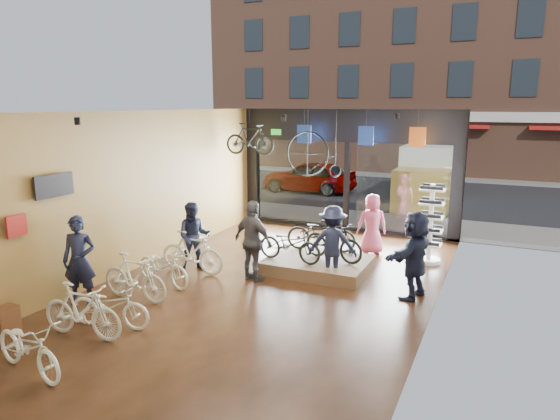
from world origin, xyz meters
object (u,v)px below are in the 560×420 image
Objects in this scene: floor_bike_2 at (110,306)px; floor_bike_5 at (192,252)px; floor_bike_1 at (82,311)px; floor_bike_3 at (135,277)px; box_truck at (429,176)px; floor_bike_4 at (163,266)px; street_car at (309,176)px; display_bike_left at (290,244)px; customer_5 at (415,255)px; hung_bike at (250,139)px; display_bike_mid at (333,241)px; customer_2 at (253,241)px; customer_3 at (333,243)px; display_platform at (318,265)px; customer_1 at (194,237)px; penny_farthing at (316,156)px; floor_bike_0 at (28,347)px; customer_4 at (372,224)px; sunglasses_rack at (430,224)px; display_bike_right at (321,233)px; customer_0 at (79,261)px.

floor_bike_2 is 0.92× the size of floor_bike_5.
floor_bike_3 is at bearing 5.59° from floor_bike_1.
box_truck reaches higher than floor_bike_4.
street_car is 11.29m from display_bike_left.
floor_bike_5 is at bearing -68.41° from customer_5.
floor_bike_3 is 1.04× the size of hung_bike.
display_bike_mid is 0.85× the size of customer_2.
floor_bike_3 is 4.37m from customer_3.
floor_bike_3 is 0.89× the size of customer_5.
display_bike_mid reaches higher than display_platform.
street_car reaches higher than floor_bike_1.
customer_1 is 0.91× the size of customer_5.
customer_1 is 1.04× the size of penny_farthing.
customer_4 is at bearing -10.03° from floor_bike_0.
floor_bike_1 is at bearing -104.51° from box_truck.
street_car is 2.67× the size of hung_bike.
sunglasses_rack is (5.01, 3.13, 0.50)m from floor_bike_5.
display_platform is at bearing -174.59° from display_bike_right.
display_bike_mid is at bearing 24.19° from street_car.
floor_bike_1 is 0.94× the size of customer_3.
customer_0 reaches higher than display_platform.
floor_bike_1 is at bearing -34.14° from customer_5.
street_car reaches higher than floor_bike_5.
floor_bike_5 is at bearing -174.66° from hung_bike.
hung_bike is at bearing 6.10° from floor_bike_3.
customer_0 is (-3.98, -3.91, 0.13)m from display_bike_mid.
customer_5 reaches higher than display_bike_left.
floor_bike_0 is 3.92m from floor_bike_4.
floor_bike_1 is 8.29m from sunglasses_rack.
floor_bike_2 is 0.96× the size of display_bike_left.
floor_bike_3 is 0.97× the size of floor_bike_5.
customer_1 is 5.86m from sunglasses_rack.
display_bike_right is 1.11× the size of hung_bike.
customer_3 is at bearing -37.54° from floor_bike_1.
floor_bike_1 is 6.44m from customer_5.
floor_bike_4 is 5.43m from customer_5.
customer_2 is at bearing 151.08° from display_bike_left.
sunglasses_rack reaches higher than floor_bike_3.
floor_bike_5 is 0.83× the size of sunglasses_rack.
box_truck reaches higher than floor_bike_1.
floor_bike_5 is at bearing -153.09° from display_platform.
customer_2 reaches higher than display_bike_mid.
customer_3 reaches higher than display_bike_mid.
customer_0 is (-3.07, -3.43, 0.18)m from display_bike_left.
display_bike_mid is 0.97× the size of customer_4.
floor_bike_3 is 1.92m from floor_bike_5.
penny_farthing is at bearing -119.11° from customer_5.
street_car is 14.83m from floor_bike_2.
customer_5 reaches higher than floor_bike_2.
customer_3 is at bearing 23.88° from street_car.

